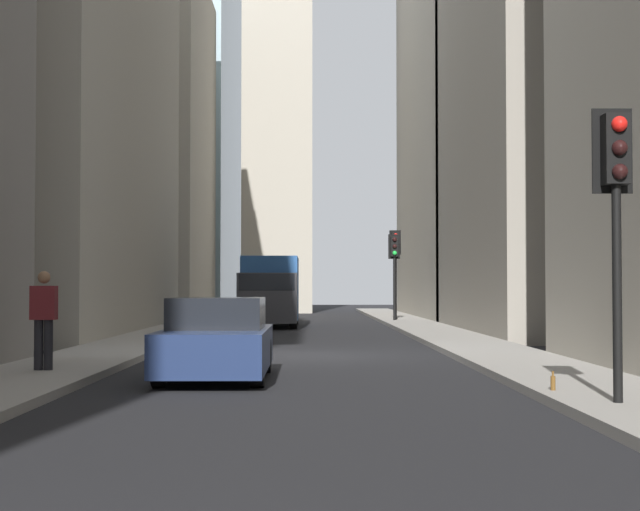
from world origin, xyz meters
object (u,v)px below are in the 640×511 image
(delivery_truck, at_px, (270,291))
(traffic_light_far_junction, at_px, (394,257))
(sedan_navy, at_px, (217,341))
(discarded_bottle, at_px, (553,383))
(pedestrian, at_px, (44,316))
(traffic_light_foreground, at_px, (616,185))
(traffic_light_midblock, at_px, (395,254))

(delivery_truck, height_order, traffic_light_far_junction, traffic_light_far_junction)
(traffic_light_far_junction, bearing_deg, sedan_navy, 168.66)
(traffic_light_far_junction, height_order, discarded_bottle, traffic_light_far_junction)
(traffic_light_far_junction, bearing_deg, pedestrian, 162.34)
(traffic_light_foreground, bearing_deg, traffic_light_far_junction, 0.24)
(traffic_light_foreground, relative_size, discarded_bottle, 13.94)
(traffic_light_foreground, bearing_deg, delivery_truck, 11.21)
(traffic_light_foreground, height_order, traffic_light_midblock, traffic_light_midblock)
(sedan_navy, xyz_separation_m, traffic_light_midblock, (27.48, -5.48, 2.45))
(sedan_navy, distance_m, discarded_bottle, 6.02)
(sedan_navy, relative_size, traffic_light_far_junction, 1.12)
(traffic_light_midblock, distance_m, pedestrian, 28.60)
(sedan_navy, distance_m, traffic_light_foreground, 7.62)
(traffic_light_midblock, bearing_deg, traffic_light_far_junction, 170.99)
(delivery_truck, bearing_deg, discarded_bottle, -169.12)
(traffic_light_foreground, xyz_separation_m, traffic_light_far_junction, (31.59, 0.13, 0.05))
(traffic_light_foreground, distance_m, traffic_light_midblock, 32.23)
(traffic_light_midblock, bearing_deg, pedestrian, 162.54)
(traffic_light_midblock, distance_m, discarded_bottle, 30.87)
(pedestrian, distance_m, discarded_bottle, 8.90)
(traffic_light_midblock, height_order, pedestrian, traffic_light_midblock)
(traffic_light_foreground, height_order, traffic_light_far_junction, traffic_light_far_junction)
(sedan_navy, distance_m, traffic_light_midblock, 28.13)
(delivery_truck, bearing_deg, traffic_light_midblock, -51.18)
(sedan_navy, distance_m, traffic_light_far_junction, 27.47)
(traffic_light_foreground, bearing_deg, pedestrian, 59.69)
(pedestrian, bearing_deg, traffic_light_foreground, -120.31)
(traffic_light_midblock, bearing_deg, traffic_light_foreground, -179.95)
(sedan_navy, relative_size, traffic_light_foreground, 1.14)
(sedan_navy, height_order, traffic_light_midblock, traffic_light_midblock)
(sedan_navy, distance_m, pedestrian, 3.12)
(sedan_navy, bearing_deg, traffic_light_far_junction, -11.34)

